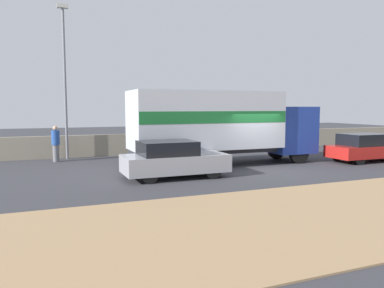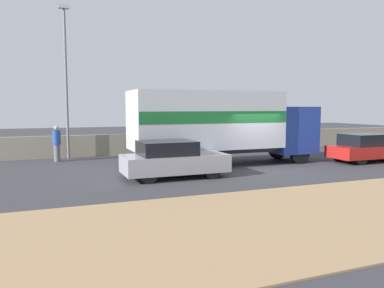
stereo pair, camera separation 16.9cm
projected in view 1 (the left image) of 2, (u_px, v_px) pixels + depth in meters
ground_plane at (263, 169)px, 16.93m from camera, size 80.00×80.00×0.00m
stone_wall_backdrop at (198, 142)px, 23.79m from camera, size 60.00×0.35×1.24m
street_lamp at (65, 72)px, 19.94m from camera, size 0.56×0.28×8.19m
box_truck at (220, 123)px, 18.00m from camera, size 9.35×2.59×3.55m
car_hatchback at (173, 159)px, 14.87m from camera, size 4.14×1.85×1.48m
car_sedan_second at (367, 148)px, 19.37m from camera, size 4.41×1.72×1.45m
pedestrian at (56, 143)px, 19.21m from camera, size 0.41×0.41×1.86m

